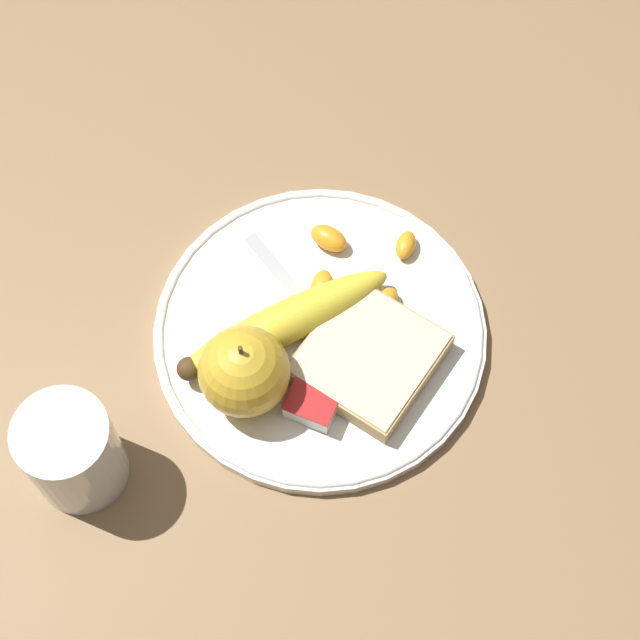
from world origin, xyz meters
The scene contains 13 objects.
ground_plane centered at (0.00, 0.00, 0.00)m, with size 3.00×3.00×0.00m, color olive.
plate centered at (0.00, 0.00, 0.01)m, with size 0.28×0.28×0.01m.
juice_glass centered at (-0.19, 0.13, 0.04)m, with size 0.07×0.07×0.09m.
apple centered at (-0.07, 0.04, 0.05)m, with size 0.07×0.07×0.08m.
banana centered at (-0.01, 0.03, 0.03)m, with size 0.17×0.15×0.04m.
bread_slice centered at (-0.01, -0.05, 0.02)m, with size 0.12×0.12×0.02m.
fork centered at (0.01, 0.01, 0.01)m, with size 0.10×0.15×0.00m.
jam_packet centered at (-0.06, -0.02, 0.02)m, with size 0.05×0.04×0.02m.
orange_segment_0 centered at (0.04, -0.02, 0.02)m, with size 0.03×0.03×0.02m.
orange_segment_1 centered at (0.04, 0.01, 0.02)m, with size 0.03×0.02×0.02m.
orange_segment_2 centered at (0.04, -0.04, 0.02)m, with size 0.04×0.03×0.02m.
orange_segment_3 centered at (0.08, 0.03, 0.02)m, with size 0.03×0.04×0.02m.
orange_segment_4 centered at (0.10, -0.04, 0.02)m, with size 0.03×0.02×0.02m.
Camera 1 is at (-0.36, -0.15, 0.84)m, focal length 60.00 mm.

